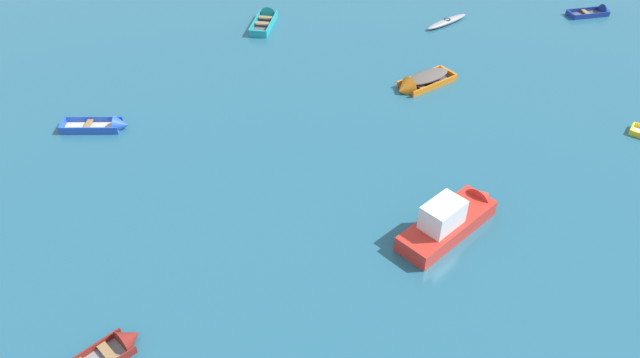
{
  "coord_description": "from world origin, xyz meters",
  "views": [
    {
      "loc": [
        -2.0,
        1.53,
        16.92
      ],
      "look_at": [
        0.0,
        22.2,
        0.15
      ],
      "focal_mm": 33.07,
      "sensor_mm": 36.0,
      "label": 1
    }
  ],
  "objects": [
    {
      "name": "rowboat_orange_far_back",
      "position": [
        6.36,
        30.1,
        0.3
      ],
      "size": [
        4.0,
        3.05,
        1.29
      ],
      "color": "#4C4C51",
      "rests_on": "ground_plane"
    },
    {
      "name": "rowboat_deep_blue_back_row_right",
      "position": [
        21.18,
        38.84,
        0.15
      ],
      "size": [
        3.25,
        1.43,
        0.98
      ],
      "color": "#4C4C51",
      "rests_on": "ground_plane"
    },
    {
      "name": "kayak_grey_distant_center",
      "position": [
        10.2,
        38.27,
        0.17
      ],
      "size": [
        3.47,
        2.57,
        0.36
      ],
      "color": "gray",
      "rests_on": "ground_plane"
    },
    {
      "name": "motor_launch_red_outer_left",
      "position": [
        5.12,
        18.65,
        0.58
      ],
      "size": [
        5.09,
        4.39,
        2.05
      ],
      "color": "red",
      "rests_on": "ground_plane"
    },
    {
      "name": "rowboat_maroon_midfield_right",
      "position": [
        -7.74,
        13.82,
        0.15
      ],
      "size": [
        3.27,
        2.91,
        0.97
      ],
      "color": "gray",
      "rests_on": "ground_plane"
    },
    {
      "name": "rowboat_turquoise_near_left",
      "position": [
        -1.96,
        39.93,
        0.21
      ],
      "size": [
        2.07,
        3.99,
        1.1
      ],
      "color": "#4C4C51",
      "rests_on": "ground_plane"
    },
    {
      "name": "rowboat_blue_back_row_center",
      "position": [
        -10.37,
        27.52,
        0.18
      ],
      "size": [
        3.47,
        1.33,
        0.96
      ],
      "color": "beige",
      "rests_on": "ground_plane"
    }
  ]
}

